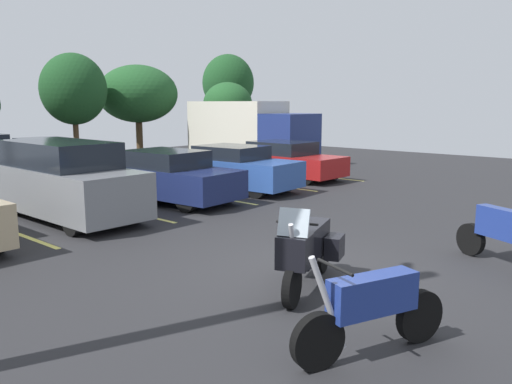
{
  "coord_description": "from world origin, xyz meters",
  "views": [
    {
      "loc": [
        -6.95,
        -4.77,
        2.87
      ],
      "look_at": [
        0.77,
        2.03,
        1.09
      ],
      "focal_mm": 36.32,
      "sensor_mm": 36.0,
      "label": 1
    }
  ],
  "objects_px": {
    "car_navy": "(168,177)",
    "car_blue": "(234,168)",
    "car_red": "(287,160)",
    "box_truck": "(248,130)",
    "motorcycle_second": "(371,308)",
    "motorcycle_third": "(506,234)",
    "car_grey": "(66,181)",
    "car_far_champagne": "(48,158)",
    "motorcycle_touring": "(307,249)"
  },
  "relations": [
    {
      "from": "car_navy",
      "to": "car_blue",
      "type": "bearing_deg",
      "value": -2.21
    },
    {
      "from": "car_navy",
      "to": "car_red",
      "type": "relative_size",
      "value": 1.05
    },
    {
      "from": "car_red",
      "to": "box_truck",
      "type": "height_order",
      "value": "box_truck"
    },
    {
      "from": "box_truck",
      "to": "car_red",
      "type": "bearing_deg",
      "value": -123.12
    },
    {
      "from": "car_navy",
      "to": "car_red",
      "type": "xyz_separation_m",
      "value": [
        6.0,
        0.26,
        -0.04
      ]
    },
    {
      "from": "car_navy",
      "to": "motorcycle_second",
      "type": "bearing_deg",
      "value": -116.24
    },
    {
      "from": "motorcycle_second",
      "to": "car_navy",
      "type": "relative_size",
      "value": 0.44
    },
    {
      "from": "motorcycle_third",
      "to": "car_blue",
      "type": "height_order",
      "value": "car_blue"
    },
    {
      "from": "car_blue",
      "to": "car_grey",
      "type": "bearing_deg",
      "value": 178.53
    },
    {
      "from": "motorcycle_second",
      "to": "car_far_champagne",
      "type": "bearing_deg",
      "value": 74.39
    },
    {
      "from": "motorcycle_third",
      "to": "car_navy",
      "type": "bearing_deg",
      "value": 89.79
    },
    {
      "from": "motorcycle_third",
      "to": "car_grey",
      "type": "xyz_separation_m",
      "value": [
        -3.13,
        9.37,
        0.37
      ]
    },
    {
      "from": "motorcycle_third",
      "to": "car_grey",
      "type": "relative_size",
      "value": 0.42
    },
    {
      "from": "box_truck",
      "to": "motorcycle_second",
      "type": "bearing_deg",
      "value": -133.76
    },
    {
      "from": "motorcycle_third",
      "to": "car_red",
      "type": "height_order",
      "value": "car_red"
    },
    {
      "from": "motorcycle_second",
      "to": "car_blue",
      "type": "distance_m",
      "value": 11.59
    },
    {
      "from": "motorcycle_third",
      "to": "car_red",
      "type": "xyz_separation_m",
      "value": [
        6.03,
        9.59,
        0.1
      ]
    },
    {
      "from": "box_truck",
      "to": "car_blue",
      "type": "bearing_deg",
      "value": -141.0
    },
    {
      "from": "motorcycle_second",
      "to": "car_navy",
      "type": "bearing_deg",
      "value": 63.76
    },
    {
      "from": "box_truck",
      "to": "motorcycle_touring",
      "type": "bearing_deg",
      "value": -134.88
    },
    {
      "from": "motorcycle_third",
      "to": "car_blue",
      "type": "xyz_separation_m",
      "value": [
        2.74,
        9.22,
        0.14
      ]
    },
    {
      "from": "car_blue",
      "to": "car_red",
      "type": "distance_m",
      "value": 3.31
    },
    {
      "from": "motorcycle_touring",
      "to": "car_red",
      "type": "bearing_deg",
      "value": 39.47
    },
    {
      "from": "car_blue",
      "to": "motorcycle_touring",
      "type": "bearing_deg",
      "value": -129.49
    },
    {
      "from": "motorcycle_third",
      "to": "box_truck",
      "type": "height_order",
      "value": "box_truck"
    },
    {
      "from": "motorcycle_second",
      "to": "car_far_champagne",
      "type": "height_order",
      "value": "car_far_champagne"
    },
    {
      "from": "motorcycle_touring",
      "to": "motorcycle_third",
      "type": "xyz_separation_m",
      "value": [
        3.26,
        -1.93,
        -0.07
      ]
    },
    {
      "from": "motorcycle_third",
      "to": "car_navy",
      "type": "xyz_separation_m",
      "value": [
        0.03,
        9.32,
        0.14
      ]
    },
    {
      "from": "car_navy",
      "to": "car_red",
      "type": "bearing_deg",
      "value": 2.52
    },
    {
      "from": "motorcycle_touring",
      "to": "car_far_champagne",
      "type": "relative_size",
      "value": 0.5
    },
    {
      "from": "car_blue",
      "to": "car_red",
      "type": "xyz_separation_m",
      "value": [
        3.29,
        0.37,
        -0.03
      ]
    },
    {
      "from": "car_blue",
      "to": "box_truck",
      "type": "distance_m",
      "value": 8.36
    },
    {
      "from": "motorcycle_touring",
      "to": "car_red",
      "type": "height_order",
      "value": "motorcycle_touring"
    },
    {
      "from": "motorcycle_third",
      "to": "car_red",
      "type": "distance_m",
      "value": 11.33
    },
    {
      "from": "motorcycle_touring",
      "to": "car_navy",
      "type": "xyz_separation_m",
      "value": [
        3.3,
        7.39,
        0.07
      ]
    },
    {
      "from": "motorcycle_touring",
      "to": "car_blue",
      "type": "relative_size",
      "value": 0.49
    },
    {
      "from": "motorcycle_touring",
      "to": "car_blue",
      "type": "distance_m",
      "value": 9.44
    },
    {
      "from": "motorcycle_touring",
      "to": "car_red",
      "type": "xyz_separation_m",
      "value": [
        9.3,
        7.66,
        0.03
      ]
    },
    {
      "from": "car_blue",
      "to": "car_red",
      "type": "height_order",
      "value": "car_blue"
    },
    {
      "from": "motorcycle_third",
      "to": "car_grey",
      "type": "height_order",
      "value": "car_grey"
    },
    {
      "from": "car_red",
      "to": "car_far_champagne",
      "type": "relative_size",
      "value": 0.99
    },
    {
      "from": "motorcycle_second",
      "to": "car_blue",
      "type": "height_order",
      "value": "car_blue"
    },
    {
      "from": "motorcycle_third",
      "to": "car_navy",
      "type": "relative_size",
      "value": 0.43
    },
    {
      "from": "motorcycle_second",
      "to": "car_blue",
      "type": "xyz_separation_m",
      "value": [
        7.23,
        9.06,
        0.16
      ]
    },
    {
      "from": "car_navy",
      "to": "box_truck",
      "type": "distance_m",
      "value": 10.55
    },
    {
      "from": "motorcycle_touring",
      "to": "box_truck",
      "type": "distance_m",
      "value": 17.7
    },
    {
      "from": "motorcycle_third",
      "to": "motorcycle_second",
      "type": "bearing_deg",
      "value": 178.04
    },
    {
      "from": "car_blue",
      "to": "motorcycle_third",
      "type": "bearing_deg",
      "value": -106.56
    },
    {
      "from": "motorcycle_touring",
      "to": "car_grey",
      "type": "height_order",
      "value": "car_grey"
    },
    {
      "from": "car_grey",
      "to": "motorcycle_second",
      "type": "bearing_deg",
      "value": -98.36
    }
  ]
}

